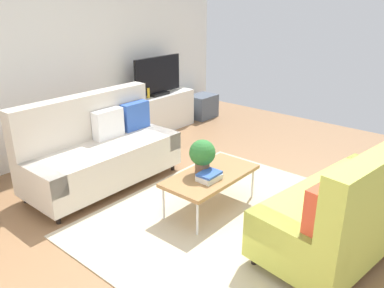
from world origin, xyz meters
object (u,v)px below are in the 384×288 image
at_px(table_book_0, 209,179).
at_px(bottle_0, 148,93).
at_px(storage_trunk, 202,106).
at_px(couch_beige, 100,150).
at_px(couch_green, 353,205).
at_px(vase_0, 129,95).
at_px(vase_1, 138,94).
at_px(tv, 158,77).
at_px(coffee_table, 211,176).
at_px(tv_console, 158,113).
at_px(potted_plant, 202,155).

xyz_separation_m(table_book_0, bottle_0, (1.40, 2.38, 0.29)).
xyz_separation_m(storage_trunk, table_book_0, (-2.75, -2.32, 0.21)).
relative_size(couch_beige, bottle_0, 11.34).
height_order(couch_green, table_book_0, couch_green).
distance_m(vase_0, vase_1, 0.18).
distance_m(tv, vase_0, 0.62).
height_order(couch_beige, tv, tv).
distance_m(couch_green, tv, 3.97).
bearing_deg(coffee_table, table_book_0, -148.11).
bearing_deg(coffee_table, vase_0, 68.37).
relative_size(coffee_table, storage_trunk, 2.12).
bearing_deg(couch_green, vase_1, 85.33).
bearing_deg(table_book_0, couch_beige, 99.72).
bearing_deg(couch_beige, tv_console, -154.51).
xyz_separation_m(storage_trunk, vase_0, (-1.68, 0.15, 0.52)).
relative_size(tv_console, vase_1, 9.40).
bearing_deg(couch_beige, bottle_0, -152.22).
bearing_deg(storage_trunk, tv_console, 174.81).
height_order(storage_trunk, potted_plant, potted_plant).
bearing_deg(vase_1, table_book_0, -116.92).
xyz_separation_m(couch_green, potted_plant, (-0.33, 1.49, 0.20)).
height_order(tv, potted_plant, tv).
distance_m(couch_beige, vase_1, 1.81).
relative_size(couch_beige, tv_console, 1.36).
bearing_deg(table_book_0, coffee_table, 31.89).
bearing_deg(couch_green, storage_trunk, 65.20).
relative_size(couch_green, coffee_table, 1.82).
xyz_separation_m(couch_green, storage_trunk, (2.35, 3.66, -0.23)).
height_order(tv_console, vase_0, vase_0).
relative_size(potted_plant, table_book_0, 1.61).
distance_m(tv_console, potted_plant, 2.78).
bearing_deg(vase_0, coffee_table, -111.63).
xyz_separation_m(couch_green, bottle_0, (1.00, 3.72, 0.28)).
bearing_deg(vase_0, storage_trunk, -5.10).
xyz_separation_m(tv, storage_trunk, (1.10, -0.08, -0.73)).
bearing_deg(vase_0, couch_beige, -144.00).
distance_m(storage_trunk, bottle_0, 1.45).
bearing_deg(tv, couch_green, -108.55).
xyz_separation_m(potted_plant, bottle_0, (1.33, 2.22, 0.08)).
xyz_separation_m(couch_green, vase_1, (0.85, 3.81, 0.27)).
bearing_deg(vase_1, storage_trunk, -5.71).
xyz_separation_m(tv_console, tv, (-0.00, -0.02, 0.63)).
bearing_deg(table_book_0, vase_1, 63.08).
bearing_deg(tv, table_book_0, -124.59).
distance_m(tv_console, tv, 0.63).
relative_size(couch_beige, coffee_table, 1.73).
bearing_deg(vase_0, tv, -6.88).
distance_m(coffee_table, vase_0, 2.59).
bearing_deg(tv, couch_beige, -154.86).
height_order(table_book_0, vase_0, vase_0).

